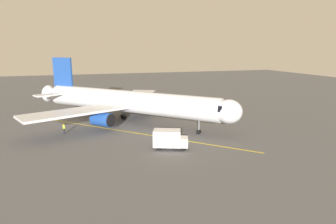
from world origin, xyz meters
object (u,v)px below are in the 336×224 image
Objects in this scene: ground_crew_marshaller at (172,144)px; ground_crew_loader at (64,128)px; airplane at (127,102)px; box_truck_portside at (170,139)px; tug_starboard_side at (183,104)px; belt_loader_near_nose at (146,103)px; ground_crew_wing_walker at (107,112)px.

ground_crew_loader is (13.75, -12.60, 0.00)m from ground_crew_marshaller.
box_truck_portside is (-3.15, 15.14, -2.62)m from airplane.
ground_crew_loader is 18.16m from box_truck_portside.
box_truck_portside reaches higher than tug_starboard_side.
airplane is 8.09× the size of belt_loader_near_nose.
airplane is at bearing -78.26° from box_truck_portside.
belt_loader_near_nose is at bearing -115.04° from airplane.
airplane is 19.39× the size of ground_crew_wing_walker.
belt_loader_near_nose is 0.82× the size of box_truck_portside.
airplane is 16.51m from ground_crew_marshaller.
ground_crew_wing_walker is 12.92m from belt_loader_near_nose.
box_truck_portside reaches higher than belt_loader_near_nose.
ground_crew_wing_walker is (2.74, -6.62, -3.12)m from airplane.
tug_starboard_side is (-11.79, -26.43, -0.68)m from box_truck_portside.
belt_loader_near_nose is at bearing -97.19° from ground_crew_marshaller.
tug_starboard_side is at bearing -150.27° from ground_crew_loader.
ground_crew_loader is 25.48m from belt_loader_near_nose.
ground_crew_marshaller is 1.00× the size of ground_crew_loader.
ground_crew_loader is 0.42× the size of belt_loader_near_nose.
airplane is 19.39× the size of ground_crew_marshaller.
box_truck_portside is (-5.89, 21.76, 0.50)m from ground_crew_wing_walker.
ground_crew_marshaller is 0.42× the size of belt_loader_near_nose.
ground_crew_wing_walker is 12.68m from ground_crew_loader.
ground_crew_wing_walker is at bearing 14.79° from tug_starboard_side.
ground_crew_marshaller is 0.62× the size of tug_starboard_side.
ground_crew_wing_walker is 0.34× the size of box_truck_portside.
belt_loader_near_nose reaches higher than ground_crew_wing_walker.
belt_loader_near_nose is at bearing -25.52° from tug_starboard_side.
ground_crew_marshaller is at bearing 82.81° from belt_loader_near_nose.
airplane reaches higher than ground_crew_wing_walker.
belt_loader_near_nose is (-9.78, -8.44, -0.17)m from ground_crew_wing_walker.
tug_starboard_side is (-14.93, -11.28, -3.30)m from airplane.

